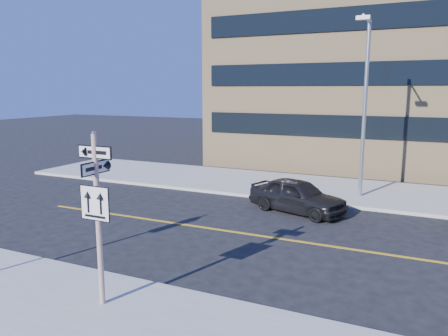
% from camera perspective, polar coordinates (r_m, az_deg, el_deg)
% --- Properties ---
extents(ground, '(120.00, 120.00, 0.00)m').
position_cam_1_polar(ground, '(13.01, -8.21, -13.05)').
color(ground, black).
rests_on(ground, ground).
extents(sign_pole, '(0.92, 0.92, 4.06)m').
position_cam_1_polar(sign_pole, '(10.31, -16.21, -5.25)').
color(sign_pole, silver).
rests_on(sign_pole, near_sidewalk).
extents(parked_car_a, '(2.91, 4.54, 1.44)m').
position_cam_1_polar(parked_car_a, '(18.63, 9.53, -3.57)').
color(parked_car_a, black).
rests_on(parked_car_a, ground).
extents(streetlight_a, '(0.55, 2.25, 8.00)m').
position_cam_1_polar(streetlight_a, '(20.89, 17.89, 8.75)').
color(streetlight_a, gray).
rests_on(streetlight_a, far_sidewalk).
extents(building_brick, '(18.00, 18.00, 18.00)m').
position_cam_1_polar(building_brick, '(35.48, 17.96, 16.03)').
color(building_brick, tan).
rests_on(building_brick, ground).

